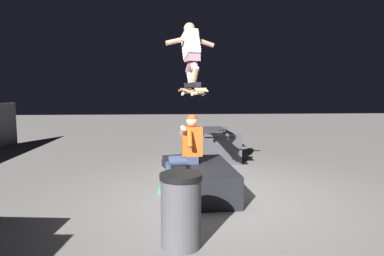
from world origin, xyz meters
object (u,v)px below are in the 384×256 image
object	(u,v)px
ledge_box_main	(210,179)
kicker_ramp	(185,168)
person_sitting_on_ledge	(186,149)
skateboard	(192,91)
trash_bin	(181,210)
skater_airborne	(191,52)
picnic_table_back	(213,140)

from	to	relation	value
ledge_box_main	kicker_ramp	xyz separation A→B (m)	(1.68, 0.34, -0.19)
ledge_box_main	person_sitting_on_ledge	world-z (taller)	person_sitting_on_ledge
ledge_box_main	skateboard	world-z (taller)	skateboard
kicker_ramp	trash_bin	xyz separation A→B (m)	(-3.55, 0.23, 0.36)
skater_airborne	picnic_table_back	world-z (taller)	skater_airborne
skateboard	skater_airborne	bearing A→B (deg)	14.80
skateboard	kicker_ramp	distance (m)	2.11
skater_airborne	trash_bin	bearing A→B (deg)	173.18
skateboard	kicker_ramp	size ratio (longest dim) A/B	0.79
ledge_box_main	skater_airborne	distance (m)	2.22
picnic_table_back	person_sitting_on_ledge	bearing A→B (deg)	162.53
skater_airborne	picnic_table_back	distance (m)	3.19
trash_bin	kicker_ramp	bearing A→B (deg)	-3.65
ledge_box_main	trash_bin	distance (m)	1.96
kicker_ramp	trash_bin	distance (m)	3.57
person_sitting_on_ledge	trash_bin	world-z (taller)	person_sitting_on_ledge
skateboard	trash_bin	xyz separation A→B (m)	(-2.24, 0.29, -1.30)
picnic_table_back	kicker_ramp	bearing A→B (deg)	146.61
skateboard	picnic_table_back	size ratio (longest dim) A/B	0.59
person_sitting_on_ledge	skateboard	distance (m)	1.00
kicker_ramp	trash_bin	world-z (taller)	trash_bin
ledge_box_main	skater_airborne	size ratio (longest dim) A/B	1.57
picnic_table_back	trash_bin	xyz separation A→B (m)	(-4.74, 1.01, -0.08)
ledge_box_main	picnic_table_back	bearing A→B (deg)	-8.83
person_sitting_on_ledge	skateboard	xyz separation A→B (m)	(0.19, -0.12, 0.97)
kicker_ramp	trash_bin	bearing A→B (deg)	176.35
skater_airborne	trash_bin	world-z (taller)	skater_airborne
skater_airborne	picnic_table_back	xyz separation A→B (m)	(2.44, -0.74, -1.91)
skateboard	skater_airborne	distance (m)	0.69
person_sitting_on_ledge	skater_airborne	xyz separation A→B (m)	(0.24, -0.11, 1.66)
trash_bin	skater_airborne	bearing A→B (deg)	-6.82
picnic_table_back	trash_bin	bearing A→B (deg)	167.95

